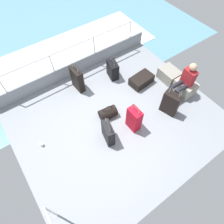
{
  "coord_description": "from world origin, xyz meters",
  "views": [
    {
      "loc": [
        2.21,
        -1.73,
        4.48
      ],
      "look_at": [
        -0.14,
        -0.08,
        0.25
      ],
      "focal_mm": 31.51,
      "sensor_mm": 36.0,
      "label": 1
    }
  ],
  "objects_px": {
    "paper_cup": "(42,145)",
    "suitcase_0": "(108,133)",
    "passenger_seated": "(184,81)",
    "cargo_crate_1": "(185,87)",
    "suitcase_2": "(134,119)",
    "suitcase_1": "(113,70)",
    "suitcase_3": "(77,79)",
    "cargo_crate_0": "(169,75)",
    "duffel_bag": "(108,113)",
    "suitcase_5": "(170,103)",
    "suitcase_4": "(141,80)"
  },
  "relations": [
    {
      "from": "suitcase_3",
      "to": "cargo_crate_0",
      "type": "bearing_deg",
      "value": 62.35
    },
    {
      "from": "suitcase_1",
      "to": "suitcase_4",
      "type": "height_order",
      "value": "suitcase_1"
    },
    {
      "from": "suitcase_3",
      "to": "duffel_bag",
      "type": "distance_m",
      "value": 1.36
    },
    {
      "from": "cargo_crate_1",
      "to": "suitcase_0",
      "type": "height_order",
      "value": "suitcase_0"
    },
    {
      "from": "passenger_seated",
      "to": "suitcase_1",
      "type": "xyz_separation_m",
      "value": [
        -1.72,
        -1.14,
        -0.32
      ]
    },
    {
      "from": "cargo_crate_1",
      "to": "passenger_seated",
      "type": "height_order",
      "value": "passenger_seated"
    },
    {
      "from": "suitcase_0",
      "to": "suitcase_5",
      "type": "height_order",
      "value": "suitcase_5"
    },
    {
      "from": "cargo_crate_0",
      "to": "suitcase_1",
      "type": "height_order",
      "value": "suitcase_1"
    },
    {
      "from": "cargo_crate_0",
      "to": "suitcase_4",
      "type": "height_order",
      "value": "cargo_crate_0"
    },
    {
      "from": "cargo_crate_1",
      "to": "duffel_bag",
      "type": "xyz_separation_m",
      "value": [
        -0.57,
        -2.3,
        -0.05
      ]
    },
    {
      "from": "paper_cup",
      "to": "suitcase_5",
      "type": "bearing_deg",
      "value": 72.4
    },
    {
      "from": "suitcase_0",
      "to": "suitcase_3",
      "type": "xyz_separation_m",
      "value": [
        -1.9,
        0.24,
        0.07
      ]
    },
    {
      "from": "cargo_crate_0",
      "to": "suitcase_0",
      "type": "height_order",
      "value": "suitcase_0"
    },
    {
      "from": "paper_cup",
      "to": "suitcase_0",
      "type": "bearing_deg",
      "value": 61.56
    },
    {
      "from": "passenger_seated",
      "to": "paper_cup",
      "type": "distance_m",
      "value": 4.05
    },
    {
      "from": "suitcase_4",
      "to": "paper_cup",
      "type": "distance_m",
      "value": 3.34
    },
    {
      "from": "suitcase_0",
      "to": "suitcase_5",
      "type": "bearing_deg",
      "value": 82.14
    },
    {
      "from": "suitcase_1",
      "to": "suitcase_5",
      "type": "xyz_separation_m",
      "value": [
        1.96,
        0.46,
        0.08
      ]
    },
    {
      "from": "cargo_crate_0",
      "to": "suitcase_2",
      "type": "bearing_deg",
      "value": -70.17
    },
    {
      "from": "cargo_crate_1",
      "to": "suitcase_4",
      "type": "height_order",
      "value": "cargo_crate_1"
    },
    {
      "from": "passenger_seated",
      "to": "suitcase_2",
      "type": "bearing_deg",
      "value": -87.88
    },
    {
      "from": "cargo_crate_1",
      "to": "suitcase_0",
      "type": "bearing_deg",
      "value": -90.26
    },
    {
      "from": "suitcase_0",
      "to": "cargo_crate_1",
      "type": "bearing_deg",
      "value": 89.74
    },
    {
      "from": "passenger_seated",
      "to": "suitcase_1",
      "type": "relative_size",
      "value": 1.75
    },
    {
      "from": "cargo_crate_1",
      "to": "suitcase_1",
      "type": "xyz_separation_m",
      "value": [
        -1.72,
        -1.33,
        0.07
      ]
    },
    {
      "from": "suitcase_3",
      "to": "suitcase_0",
      "type": "bearing_deg",
      "value": -7.22
    },
    {
      "from": "passenger_seated",
      "to": "suitcase_5",
      "type": "relative_size",
      "value": 1.23
    },
    {
      "from": "suitcase_2",
      "to": "passenger_seated",
      "type": "bearing_deg",
      "value": 92.12
    },
    {
      "from": "suitcase_3",
      "to": "suitcase_4",
      "type": "bearing_deg",
      "value": 60.51
    },
    {
      "from": "suitcase_3",
      "to": "paper_cup",
      "type": "relative_size",
      "value": 8.68
    },
    {
      "from": "cargo_crate_0",
      "to": "suitcase_3",
      "type": "height_order",
      "value": "suitcase_3"
    },
    {
      "from": "cargo_crate_0",
      "to": "suitcase_1",
      "type": "relative_size",
      "value": 1.0
    },
    {
      "from": "passenger_seated",
      "to": "duffel_bag",
      "type": "relative_size",
      "value": 2.23
    },
    {
      "from": "paper_cup",
      "to": "cargo_crate_0",
      "type": "bearing_deg",
      "value": 87.8
    },
    {
      "from": "duffel_bag",
      "to": "paper_cup",
      "type": "bearing_deg",
      "value": -96.98
    },
    {
      "from": "suitcase_1",
      "to": "suitcase_4",
      "type": "xyz_separation_m",
      "value": [
        0.74,
        0.54,
        -0.14
      ]
    },
    {
      "from": "cargo_crate_1",
      "to": "paper_cup",
      "type": "relative_size",
      "value": 6.0
    },
    {
      "from": "suitcase_3",
      "to": "suitcase_5",
      "type": "xyz_separation_m",
      "value": [
        2.15,
        1.57,
        -0.01
      ]
    },
    {
      "from": "suitcase_0",
      "to": "suitcase_1",
      "type": "xyz_separation_m",
      "value": [
        -1.71,
        1.35,
        -0.02
      ]
    },
    {
      "from": "passenger_seated",
      "to": "duffel_bag",
      "type": "bearing_deg",
      "value": -105.15
    },
    {
      "from": "cargo_crate_1",
      "to": "suitcase_3",
      "type": "bearing_deg",
      "value": -128.17
    },
    {
      "from": "suitcase_4",
      "to": "paper_cup",
      "type": "bearing_deg",
      "value": -86.76
    },
    {
      "from": "passenger_seated",
      "to": "duffel_bag",
      "type": "distance_m",
      "value": 2.23
    },
    {
      "from": "suitcase_1",
      "to": "suitcase_0",
      "type": "bearing_deg",
      "value": -38.21
    },
    {
      "from": "suitcase_1",
      "to": "suitcase_3",
      "type": "distance_m",
      "value": 1.13
    },
    {
      "from": "suitcase_0",
      "to": "suitcase_3",
      "type": "height_order",
      "value": "suitcase_3"
    },
    {
      "from": "passenger_seated",
      "to": "suitcase_0",
      "type": "relative_size",
      "value": 1.46
    },
    {
      "from": "cargo_crate_1",
      "to": "suitcase_5",
      "type": "relative_size",
      "value": 0.67
    },
    {
      "from": "suitcase_2",
      "to": "suitcase_0",
      "type": "bearing_deg",
      "value": -96.1
    },
    {
      "from": "suitcase_3",
      "to": "passenger_seated",
      "type": "bearing_deg",
      "value": 49.62
    }
  ]
}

